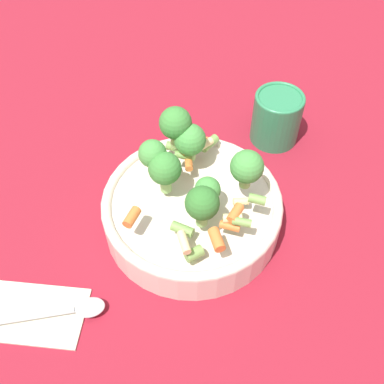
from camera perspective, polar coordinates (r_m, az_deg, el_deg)
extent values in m
plane|color=maroon|center=(0.63, 0.00, -3.80)|extent=(3.00, 3.00, 0.00)
cylinder|color=beige|center=(0.61, 0.00, -2.50)|extent=(0.24, 0.24, 0.05)
torus|color=beige|center=(0.59, 0.00, -1.12)|extent=(0.24, 0.24, 0.01)
cylinder|color=#8CB766|center=(0.57, 1.92, -1.16)|extent=(0.01, 0.01, 0.02)
sphere|color=#479342|center=(0.55, 1.99, 0.30)|extent=(0.03, 0.03, 0.03)
cylinder|color=#8CB766|center=(0.58, -4.90, 3.41)|extent=(0.01, 0.01, 0.01)
sphere|color=#479342|center=(0.57, -5.04, 4.88)|extent=(0.04, 0.04, 0.04)
cylinder|color=#8CB766|center=(0.58, -3.34, 1.05)|extent=(0.01, 0.01, 0.02)
sphere|color=#3D8438|center=(0.56, -3.48, 3.01)|extent=(0.04, 0.04, 0.04)
cylinder|color=#8CB766|center=(0.61, -0.25, 4.89)|extent=(0.01, 0.01, 0.02)
sphere|color=#479342|center=(0.59, -0.26, 6.66)|extent=(0.04, 0.04, 0.04)
cylinder|color=#8CB766|center=(0.54, 1.25, -3.26)|extent=(0.01, 0.01, 0.02)
sphere|color=#33722D|center=(0.52, 1.31, -1.41)|extent=(0.04, 0.04, 0.04)
cylinder|color=#8CB766|center=(0.57, 6.75, 1.45)|extent=(0.01, 0.01, 0.02)
sphere|color=#479342|center=(0.55, 7.00, 3.22)|extent=(0.04, 0.04, 0.04)
cylinder|color=#8CB766|center=(0.61, -2.04, 6.68)|extent=(0.02, 0.02, 0.02)
sphere|color=#3D8438|center=(0.59, -2.12, 8.76)|extent=(0.04, 0.04, 0.04)
cylinder|color=beige|center=(0.61, 1.44, 5.96)|extent=(0.03, 0.02, 0.01)
cylinder|color=orange|center=(0.63, 1.03, 6.41)|extent=(0.03, 0.02, 0.01)
cylinder|color=#729E4C|center=(0.64, -1.95, 5.72)|extent=(0.03, 0.03, 0.01)
cylinder|color=#729E4C|center=(0.55, 8.29, -0.93)|extent=(0.02, 0.02, 0.01)
cylinder|color=orange|center=(0.60, -0.44, 3.85)|extent=(0.02, 0.03, 0.01)
cylinder|color=orange|center=(0.52, 3.16, -6.04)|extent=(0.02, 0.03, 0.01)
cylinder|color=orange|center=(0.54, 5.52, -2.72)|extent=(0.03, 0.02, 0.01)
cylinder|color=orange|center=(0.54, 4.81, -4.35)|extent=(0.02, 0.02, 0.01)
cylinder|color=orange|center=(0.61, -0.63, 5.45)|extent=(0.03, 0.02, 0.01)
cylinder|color=#729E4C|center=(0.54, -1.22, -4.75)|extent=(0.03, 0.03, 0.01)
cylinder|color=orange|center=(0.63, -1.68, 7.73)|extent=(0.03, 0.03, 0.01)
cylinder|color=orange|center=(0.63, -5.29, 4.54)|extent=(0.03, 0.03, 0.01)
cylinder|color=#729E4C|center=(0.53, 0.27, -7.85)|extent=(0.02, 0.02, 0.01)
cylinder|color=#729E4C|center=(0.53, 6.35, -3.82)|extent=(0.02, 0.02, 0.01)
cylinder|color=beige|center=(0.51, -1.02, -6.41)|extent=(0.01, 0.03, 0.01)
cylinder|color=#729E4C|center=(0.64, 2.22, 6.20)|extent=(0.03, 0.02, 0.01)
cylinder|color=beige|center=(0.57, 6.23, -1.19)|extent=(0.02, 0.02, 0.01)
cylinder|color=beige|center=(0.54, 5.13, -3.33)|extent=(0.03, 0.02, 0.01)
cylinder|color=orange|center=(0.54, -7.64, -3.18)|extent=(0.03, 0.03, 0.01)
cylinder|color=#729E4C|center=(0.60, -1.02, 4.71)|extent=(0.03, 0.02, 0.01)
cylinder|color=#2D7F51|center=(0.73, 10.67, 9.17)|extent=(0.08, 0.08, 0.08)
torus|color=#2D7F51|center=(0.70, 11.15, 11.66)|extent=(0.08, 0.08, 0.01)
cube|color=beige|center=(0.59, -19.25, -14.35)|extent=(0.14, 0.13, 0.01)
cylinder|color=silver|center=(0.58, -20.95, -14.77)|extent=(0.12, 0.04, 0.01)
ellipsoid|color=silver|center=(0.57, -12.83, -14.09)|extent=(0.04, 0.03, 0.01)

